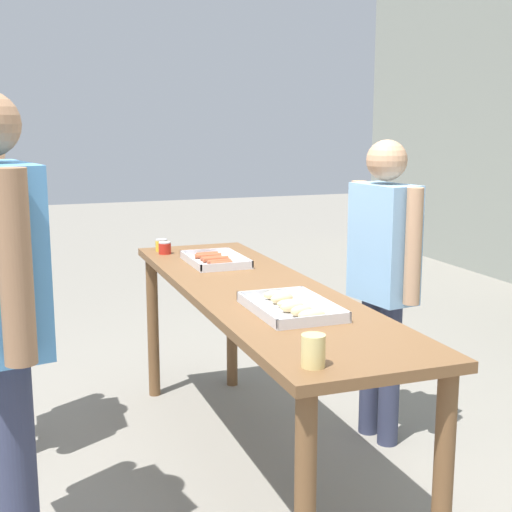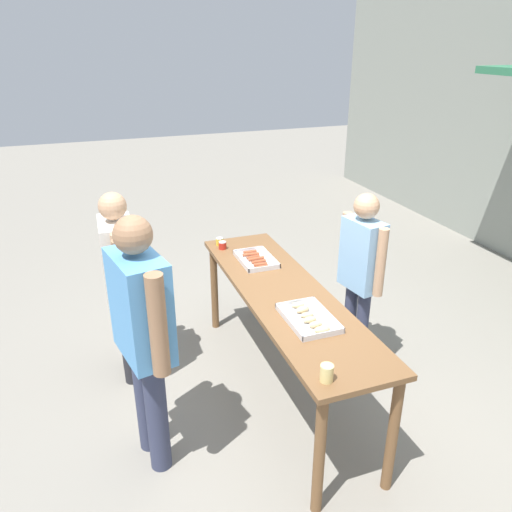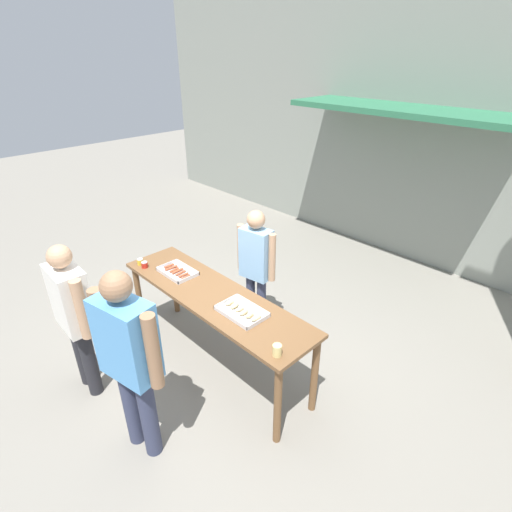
{
  "view_description": "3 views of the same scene",
  "coord_description": "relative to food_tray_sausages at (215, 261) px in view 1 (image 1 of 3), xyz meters",
  "views": [
    {
      "loc": [
        3.04,
        -1.11,
        1.69
      ],
      "look_at": [
        0.0,
        0.0,
        1.08
      ],
      "focal_mm": 50.0,
      "sensor_mm": 36.0,
      "label": 1
    },
    {
      "loc": [
        3.13,
        -1.38,
        2.73
      ],
      "look_at": [
        -0.62,
        -0.01,
        0.98
      ],
      "focal_mm": 35.0,
      "sensor_mm": 36.0,
      "label": 2
    },
    {
      "loc": [
        2.76,
        -2.1,
        3.19
      ],
      "look_at": [
        -0.14,
        0.75,
        1.04
      ],
      "focal_mm": 28.0,
      "sensor_mm": 36.0,
      "label": 3
    }
  ],
  "objects": [
    {
      "name": "beer_cup",
      "position": [
        1.7,
        -0.19,
        0.04
      ],
      "size": [
        0.08,
        0.08,
        0.11
      ],
      "color": "#DBC67A",
      "rests_on": "serving_table"
    },
    {
      "name": "serving_table",
      "position": [
        0.62,
        0.01,
        -0.13
      ],
      "size": [
        2.44,
        0.64,
        0.93
      ],
      "color": "brown",
      "rests_on": "ground"
    },
    {
      "name": "condiment_jar_mustard",
      "position": [
        -0.47,
        -0.19,
        0.02
      ],
      "size": [
        0.07,
        0.07,
        0.07
      ],
      "color": "gold",
      "rests_on": "serving_table"
    },
    {
      "name": "ground_plane",
      "position": [
        0.62,
        0.01,
        -0.94
      ],
      "size": [
        24.0,
        24.0,
        0.0
      ],
      "primitive_type": "plane",
      "color": "gray"
    },
    {
      "name": "food_tray_sausages",
      "position": [
        0.0,
        0.0,
        0.0
      ],
      "size": [
        0.44,
        0.29,
        0.04
      ],
      "color": "silver",
      "rests_on": "serving_table"
    },
    {
      "name": "condiment_jar_ketchup",
      "position": [
        -0.37,
        -0.2,
        0.02
      ],
      "size": [
        0.07,
        0.07,
        0.07
      ],
      "color": "#B22319",
      "rests_on": "serving_table"
    },
    {
      "name": "person_server_behind_table",
      "position": [
        0.48,
        0.77,
        0.02
      ],
      "size": [
        0.52,
        0.26,
        1.6
      ],
      "rotation": [
        0.0,
        0.0,
        0.16
      ],
      "color": "#333851",
      "rests_on": "ground"
    },
    {
      "name": "food_tray_buns",
      "position": [
        1.07,
        0.0,
        0.01
      ],
      "size": [
        0.47,
        0.31,
        0.05
      ],
      "color": "silver",
      "rests_on": "serving_table"
    }
  ]
}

